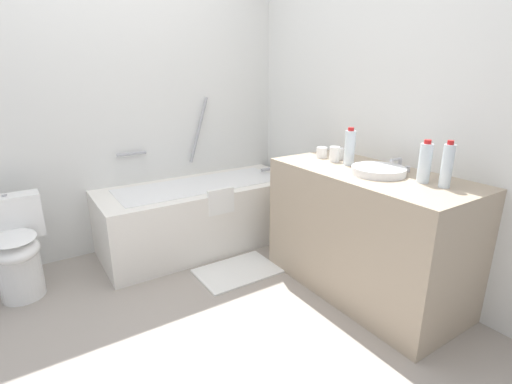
# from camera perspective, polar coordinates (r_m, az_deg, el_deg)

# --- Properties ---
(ground_plane) EXTENTS (4.12, 4.12, 0.00)m
(ground_plane) POSITION_cam_1_polar(r_m,az_deg,el_deg) (2.35, -11.35, -20.46)
(ground_plane) COLOR #9E9389
(wall_back_tiled) EXTENTS (3.52, 0.10, 2.48)m
(wall_back_tiled) POSITION_cam_1_polar(r_m,az_deg,el_deg) (3.24, -22.56, 12.89)
(wall_back_tiled) COLOR silver
(wall_back_tiled) RESTS_ON ground_plane
(wall_right_mirror) EXTENTS (0.10, 3.15, 2.48)m
(wall_right_mirror) POSITION_cam_1_polar(r_m,az_deg,el_deg) (2.84, 19.20, 12.76)
(wall_right_mirror) COLOR silver
(wall_right_mirror) RESTS_ON ground_plane
(bathtub) EXTENTS (1.68, 0.69, 1.23)m
(bathtub) POSITION_cam_1_polar(r_m,az_deg,el_deg) (3.27, -8.10, -3.09)
(bathtub) COLOR white
(bathtub) RESTS_ON ground_plane
(toilet) EXTENTS (0.39, 0.49, 0.67)m
(toilet) POSITION_cam_1_polar(r_m,az_deg,el_deg) (2.96, -32.60, -7.18)
(toilet) COLOR white
(toilet) RESTS_ON ground_plane
(vanity_counter) EXTENTS (0.62, 1.32, 0.84)m
(vanity_counter) POSITION_cam_1_polar(r_m,az_deg,el_deg) (2.63, 16.13, -5.89)
(vanity_counter) COLOR tan
(vanity_counter) RESTS_ON ground_plane
(sink_basin) EXTENTS (0.33, 0.33, 0.05)m
(sink_basin) POSITION_cam_1_polar(r_m,az_deg,el_deg) (2.44, 18.00, 3.10)
(sink_basin) COLOR white
(sink_basin) RESTS_ON vanity_counter
(sink_faucet) EXTENTS (0.11, 0.15, 0.08)m
(sink_faucet) POSITION_cam_1_polar(r_m,az_deg,el_deg) (2.58, 20.75, 3.89)
(sink_faucet) COLOR #BBBBC0
(sink_faucet) RESTS_ON vanity_counter
(water_bottle_0) EXTENTS (0.07, 0.07, 0.25)m
(water_bottle_0) POSITION_cam_1_polar(r_m,az_deg,el_deg) (2.62, 13.97, 6.55)
(water_bottle_0) COLOR silver
(water_bottle_0) RESTS_ON vanity_counter
(water_bottle_1) EXTENTS (0.07, 0.07, 0.24)m
(water_bottle_1) POSITION_cam_1_polar(r_m,az_deg,el_deg) (2.33, 24.15, 4.07)
(water_bottle_1) COLOR silver
(water_bottle_1) RESTS_ON vanity_counter
(water_bottle_2) EXTENTS (0.06, 0.06, 0.26)m
(water_bottle_2) POSITION_cam_1_polar(r_m,az_deg,el_deg) (2.27, 26.89, 3.58)
(water_bottle_2) COLOR silver
(water_bottle_2) RESTS_ON vanity_counter
(drinking_glass_0) EXTENTS (0.07, 0.07, 0.10)m
(drinking_glass_0) POSITION_cam_1_polar(r_m,az_deg,el_deg) (2.71, 11.79, 5.62)
(drinking_glass_0) COLOR white
(drinking_glass_0) RESTS_ON vanity_counter
(drinking_glass_1) EXTENTS (0.08, 0.08, 0.08)m
(drinking_glass_1) POSITION_cam_1_polar(r_m,az_deg,el_deg) (2.82, 9.90, 5.91)
(drinking_glass_1) COLOR white
(drinking_glass_1) RESTS_ON vanity_counter
(drinking_glass_2) EXTENTS (0.06, 0.06, 0.08)m
(drinking_glass_2) POSITION_cam_1_polar(r_m,az_deg,el_deg) (2.78, 12.53, 5.66)
(drinking_glass_2) COLOR white
(drinking_glass_2) RESTS_ON vanity_counter
(bath_mat) EXTENTS (0.59, 0.40, 0.01)m
(bath_mat) POSITION_cam_1_polar(r_m,az_deg,el_deg) (2.91, -2.85, -11.84)
(bath_mat) COLOR white
(bath_mat) RESTS_ON ground_plane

